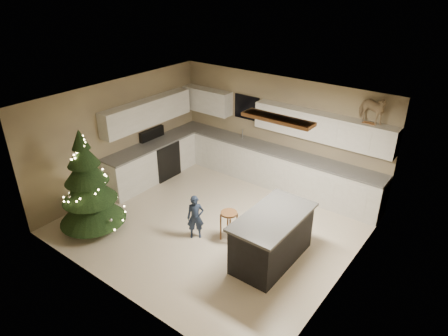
{
  "coord_description": "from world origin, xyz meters",
  "views": [
    {
      "loc": [
        4.36,
        -5.4,
        4.77
      ],
      "look_at": [
        0.0,
        0.35,
        1.15
      ],
      "focal_mm": 32.0,
      "sensor_mm": 36.0,
      "label": 1
    }
  ],
  "objects_px": {
    "toddler": "(195,217)",
    "rocking_horse": "(372,109)",
    "island": "(272,238)",
    "christmas_tree": "(89,190)",
    "bar_stool": "(229,219)"
  },
  "relations": [
    {
      "from": "christmas_tree",
      "to": "rocking_horse",
      "type": "relative_size",
      "value": 2.95
    },
    {
      "from": "toddler",
      "to": "rocking_horse",
      "type": "bearing_deg",
      "value": 12.49
    },
    {
      "from": "rocking_horse",
      "to": "bar_stool",
      "type": "bearing_deg",
      "value": 167.64
    },
    {
      "from": "christmas_tree",
      "to": "rocking_horse",
      "type": "bearing_deg",
      "value": 44.57
    },
    {
      "from": "bar_stool",
      "to": "toddler",
      "type": "bearing_deg",
      "value": -149.14
    },
    {
      "from": "island",
      "to": "rocking_horse",
      "type": "bearing_deg",
      "value": 77.19
    },
    {
      "from": "christmas_tree",
      "to": "rocking_horse",
      "type": "distance_m",
      "value": 5.77
    },
    {
      "from": "bar_stool",
      "to": "christmas_tree",
      "type": "height_order",
      "value": "christmas_tree"
    },
    {
      "from": "toddler",
      "to": "rocking_horse",
      "type": "distance_m",
      "value": 4.04
    },
    {
      "from": "toddler",
      "to": "rocking_horse",
      "type": "height_order",
      "value": "rocking_horse"
    },
    {
      "from": "toddler",
      "to": "rocking_horse",
      "type": "xyz_separation_m",
      "value": [
        2.13,
        2.9,
        1.85
      ]
    },
    {
      "from": "island",
      "to": "christmas_tree",
      "type": "distance_m",
      "value": 3.67
    },
    {
      "from": "christmas_tree",
      "to": "island",
      "type": "bearing_deg",
      "value": 21.4
    },
    {
      "from": "bar_stool",
      "to": "rocking_horse",
      "type": "height_order",
      "value": "rocking_horse"
    },
    {
      "from": "island",
      "to": "rocking_horse",
      "type": "distance_m",
      "value": 3.23
    }
  ]
}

